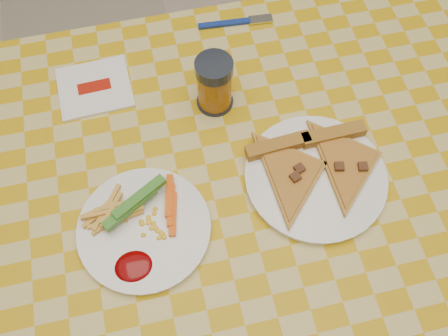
{
  "coord_description": "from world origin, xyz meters",
  "views": [
    {
      "loc": [
        -0.11,
        -0.34,
        1.52
      ],
      "look_at": [
        -0.02,
        0.05,
        0.78
      ],
      "focal_mm": 40.0,
      "sensor_mm": 36.0,
      "label": 1
    }
  ],
  "objects_px": {
    "plate_left": "(144,229)",
    "drink_glass": "(214,84)",
    "plate_right": "(315,178)",
    "table": "(242,211)"
  },
  "relations": [
    {
      "from": "table",
      "to": "plate_left",
      "type": "bearing_deg",
      "value": -170.88
    },
    {
      "from": "plate_left",
      "to": "plate_right",
      "type": "distance_m",
      "value": 0.3
    },
    {
      "from": "table",
      "to": "plate_right",
      "type": "distance_m",
      "value": 0.15
    },
    {
      "from": "plate_left",
      "to": "drink_glass",
      "type": "bearing_deg",
      "value": 53.24
    },
    {
      "from": "plate_left",
      "to": "plate_right",
      "type": "xyz_separation_m",
      "value": [
        0.3,
        0.03,
        0.0
      ]
    },
    {
      "from": "table",
      "to": "drink_glass",
      "type": "bearing_deg",
      "value": 91.88
    },
    {
      "from": "drink_glass",
      "to": "plate_left",
      "type": "bearing_deg",
      "value": -126.76
    },
    {
      "from": "plate_right",
      "to": "drink_glass",
      "type": "xyz_separation_m",
      "value": [
        -0.13,
        0.2,
        0.05
      ]
    },
    {
      "from": "plate_left",
      "to": "table",
      "type": "bearing_deg",
      "value": 9.12
    },
    {
      "from": "table",
      "to": "plate_right",
      "type": "xyz_separation_m",
      "value": [
        0.13,
        -0.0,
        0.08
      ]
    }
  ]
}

